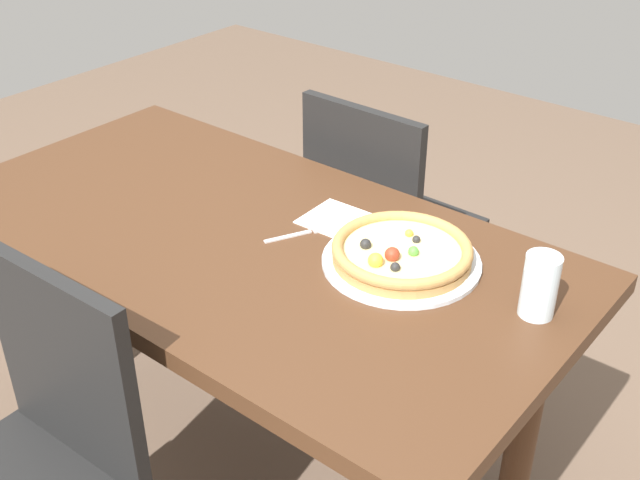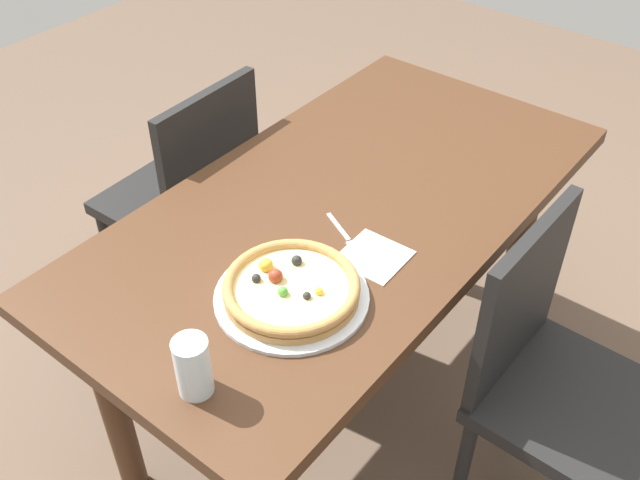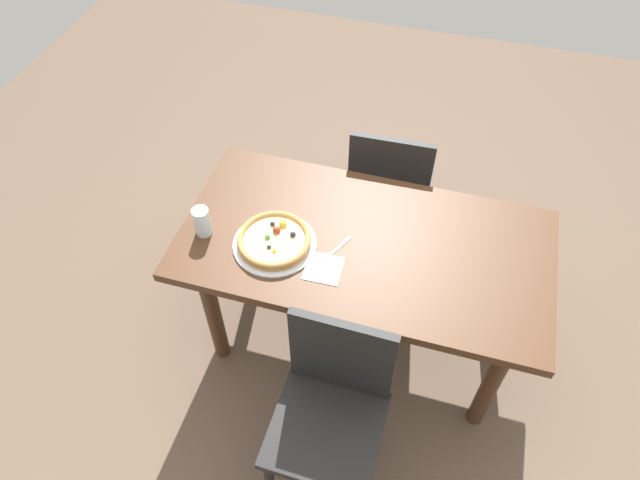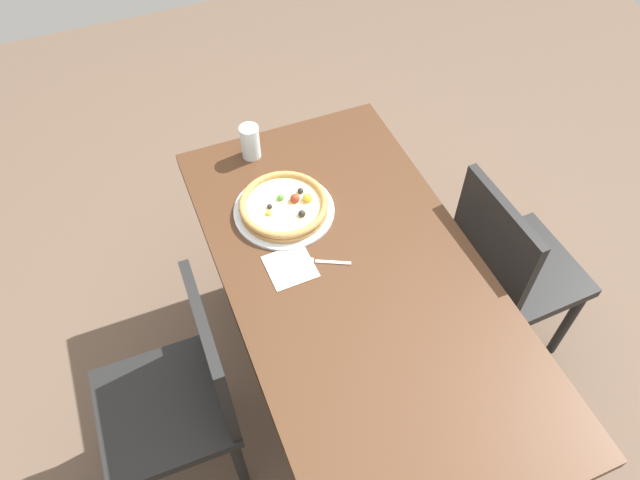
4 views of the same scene
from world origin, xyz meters
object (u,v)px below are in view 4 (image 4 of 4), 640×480
(plate, at_px, (284,211))
(drinking_glass, at_px, (250,142))
(chair_near, at_px, (508,269))
(fork, at_px, (319,261))
(dining_table, at_px, (358,299))
(pizza, at_px, (284,205))
(chair_far, at_px, (182,395))
(napkin, at_px, (290,267))

(plate, height_order, drinking_glass, drinking_glass)
(chair_near, height_order, drinking_glass, chair_near)
(fork, bearing_deg, plate, -56.31)
(dining_table, bearing_deg, pizza, 18.61)
(dining_table, xyz_separation_m, pizza, (0.34, 0.11, 0.14))
(fork, height_order, drinking_glass, drinking_glass)
(chair_far, xyz_separation_m, pizza, (0.37, -0.48, 0.29))
(fork, bearing_deg, chair_far, 41.32)
(chair_near, bearing_deg, plate, -117.47)
(chair_near, bearing_deg, pizza, -117.49)
(chair_near, distance_m, fork, 0.74)
(dining_table, bearing_deg, chair_far, 92.73)
(drinking_glass, relative_size, napkin, 0.91)
(pizza, relative_size, fork, 1.88)
(chair_far, distance_m, pizza, 0.67)
(chair_near, relative_size, pizza, 3.03)
(pizza, height_order, napkin, pizza)
(chair_near, bearing_deg, napkin, -100.95)
(dining_table, height_order, napkin, napkin)
(plate, bearing_deg, drinking_glass, 2.94)
(dining_table, xyz_separation_m, plate, (0.34, 0.12, 0.11))
(chair_near, bearing_deg, fork, -100.82)
(plate, relative_size, drinking_glass, 2.60)
(chair_far, distance_m, fork, 0.59)
(dining_table, relative_size, chair_far, 1.67)
(pizza, distance_m, fork, 0.24)
(plate, xyz_separation_m, fork, (-0.23, -0.03, -0.00))
(pizza, bearing_deg, chair_near, -115.68)
(chair_far, bearing_deg, napkin, -69.38)
(dining_table, bearing_deg, chair_near, -90.18)
(dining_table, relative_size, pizza, 5.07)
(plate, bearing_deg, napkin, 164.63)
(napkin, bearing_deg, chair_far, 109.69)
(chair_near, height_order, pizza, chair_near)
(napkin, bearing_deg, fork, -100.15)
(fork, xyz_separation_m, drinking_glass, (0.53, 0.04, 0.06))
(chair_near, relative_size, drinking_glass, 6.94)
(dining_table, distance_m, chair_far, 0.62)
(pizza, relative_size, napkin, 2.08)
(chair_near, distance_m, drinking_glass, 1.02)
(plate, bearing_deg, chair_near, -115.65)
(chair_far, height_order, pizza, chair_far)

